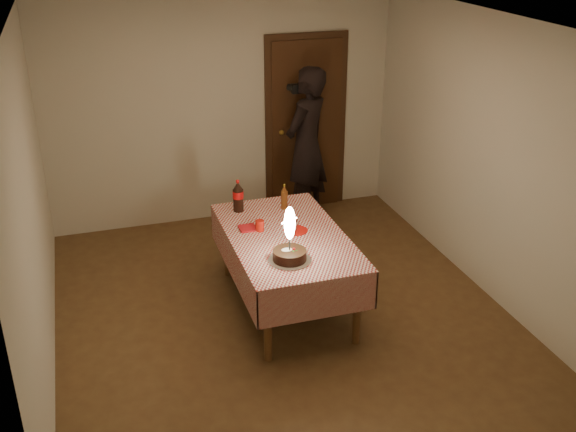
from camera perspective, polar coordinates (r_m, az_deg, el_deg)
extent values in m
cube|color=brown|center=(6.31, -0.62, -8.04)|extent=(4.00, 4.50, 0.01)
cube|color=beige|center=(7.77, -5.59, 8.86)|extent=(4.00, 0.04, 2.60)
cube|color=beige|center=(3.85, 9.28, -9.01)|extent=(4.00, 0.04, 2.60)
cube|color=beige|center=(5.51, -20.98, 0.46)|extent=(0.04, 4.50, 2.60)
cube|color=beige|center=(6.53, 16.40, 4.84)|extent=(0.04, 4.50, 2.60)
cube|color=silver|center=(5.36, -0.75, 16.00)|extent=(4.00, 4.50, 0.04)
cube|color=#472814|center=(8.08, 1.53, 7.56)|extent=(0.85, 0.05, 2.05)
sphere|color=#B28C33|center=(7.95, -0.55, 7.08)|extent=(0.06, 0.06, 0.06)
cube|color=brown|center=(6.04, -0.14, -1.88)|extent=(0.90, 1.60, 0.04)
cylinder|color=brown|center=(5.51, -1.72, -9.13)|extent=(0.07, 0.07, 0.69)
cylinder|color=brown|center=(5.73, 5.86, -7.77)|extent=(0.07, 0.07, 0.69)
cylinder|color=brown|center=(6.75, -5.19, -2.40)|extent=(0.07, 0.07, 0.69)
cylinder|color=brown|center=(6.94, 1.10, -1.52)|extent=(0.07, 0.07, 0.69)
cube|color=beige|center=(6.02, -0.14, -1.66)|extent=(1.02, 1.72, 0.01)
cube|color=beige|center=(5.40, 2.60, -7.18)|extent=(1.02, 0.01, 0.34)
cube|color=beige|center=(6.84, -2.29, 0.06)|extent=(1.02, 0.01, 0.34)
cube|color=beige|center=(5.99, -4.76, -3.81)|extent=(0.01, 1.72, 0.34)
cube|color=beige|center=(6.26, 4.27, -2.47)|extent=(0.01, 1.72, 0.34)
cylinder|color=white|center=(5.60, 0.14, -3.73)|extent=(0.35, 0.35, 0.01)
cylinder|color=black|center=(5.58, 0.14, -3.32)|extent=(0.28, 0.28, 0.09)
cylinder|color=white|center=(5.57, -0.11, -2.87)|extent=(0.07, 0.07, 0.00)
sphere|color=red|center=(5.55, 0.51, -2.81)|extent=(0.02, 0.02, 0.02)
cube|color=#19721E|center=(5.56, 0.69, -2.93)|extent=(0.02, 0.01, 0.00)
cube|color=#19721E|center=(5.54, 0.46, -2.99)|extent=(0.01, 0.02, 0.00)
cylinder|color=#262628|center=(5.53, 0.14, -2.38)|extent=(0.01, 0.01, 0.12)
ellipsoid|color=#FFF2BF|center=(5.45, 0.14, -0.60)|extent=(0.09, 0.09, 0.29)
sphere|color=white|center=(5.50, 0.14, -1.64)|extent=(0.04, 0.04, 0.04)
cylinder|color=red|center=(6.09, 0.65, -1.23)|extent=(0.22, 0.22, 0.01)
cylinder|color=#B2170C|center=(6.08, -2.40, -0.82)|extent=(0.08, 0.08, 0.10)
cylinder|color=white|center=(6.09, 0.45, -0.83)|extent=(0.07, 0.07, 0.09)
cube|color=#A31217|center=(6.13, -3.44, -1.03)|extent=(0.15, 0.15, 0.02)
cylinder|color=black|center=(6.47, -4.23, 1.33)|extent=(0.10, 0.10, 0.22)
cylinder|color=red|center=(6.44, -4.25, 1.82)|extent=(0.10, 0.10, 0.07)
cone|color=black|center=(6.41, -4.28, 2.56)|extent=(0.10, 0.10, 0.08)
cylinder|color=red|center=(6.39, -4.29, 2.93)|extent=(0.03, 0.03, 0.02)
cylinder|color=#592C0F|center=(6.50, -0.31, 1.35)|extent=(0.06, 0.06, 0.18)
cone|color=#592C0F|center=(6.46, -0.32, 2.33)|extent=(0.06, 0.06, 0.06)
cylinder|color=olive|center=(6.44, -0.32, 2.62)|extent=(0.02, 0.02, 0.02)
imported|color=black|center=(7.74, 1.57, 5.94)|extent=(0.79, 0.76, 1.83)
cube|color=black|center=(7.63, 0.78, 10.74)|extent=(0.16, 0.15, 0.10)
cylinder|color=black|center=(7.67, 0.28, 10.82)|extent=(0.11, 0.11, 0.08)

